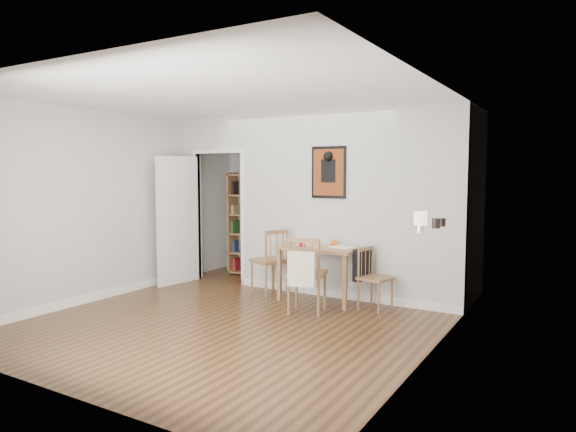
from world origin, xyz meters
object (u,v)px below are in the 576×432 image
Objects in this scene: red_glass at (302,243)px; ceramic_jar_b at (442,222)px; bookshelf at (249,225)px; mantel_lamp at (420,220)px; chair_left at (269,261)px; orange_fruit at (334,243)px; chair_right at (374,278)px; chair_front at (307,274)px; fireplace at (434,281)px; dining_table at (321,253)px; notebook at (343,247)px; ceramic_jar_a at (436,223)px.

red_glass is 1.09× the size of ceramic_jar_b.
mantel_lamp is (3.54, -2.12, 0.43)m from bookshelf.
chair_left is 10.81× the size of orange_fruit.
chair_right is 1.31m from ceramic_jar_b.
chair_front is 9.66× the size of red_glass.
fireplace is at bearing -87.94° from ceramic_jar_b.
fireplace is (1.75, -0.85, -0.04)m from dining_table.
dining_table is 10.95× the size of red_glass.
chair_right is 1.09m from red_glass.
fireplace is at bearing -31.37° from notebook.
mantel_lamp is at bearing -39.76° from orange_fruit.
dining_table is 11.97× the size of ceramic_jar_b.
bookshelf is at bearing 153.46° from fireplace.
red_glass reaches higher than dining_table.
ceramic_jar_a reaches higher than notebook.
mantel_lamp is at bearing -100.77° from fireplace.
chair_left is at bearing -43.56° from bookshelf.
bookshelf is 1.40× the size of fireplace.
dining_table is 5.29× the size of mantel_lamp.
bookshelf is at bearing 149.07° from mantel_lamp.
chair_front is 3.07× the size of notebook.
mantel_lamp reaches higher than ceramic_jar_a.
chair_right is at bearing 155.40° from ceramic_jar_b.
red_glass is (-1.97, 0.71, 0.18)m from fireplace.
orange_fruit is 0.19m from notebook.
chair_left is 2.69m from fireplace.
red_glass is (-1.01, -0.07, 0.39)m from chair_right.
chair_left is 1.48m from bookshelf.
orange_fruit reaches higher than notebook.
chair_right is 0.46× the size of bookshelf.
ceramic_jar_b is at bearing 86.08° from ceramic_jar_a.
fireplace is at bearing -25.90° from dining_table.
red_glass is at bearing -148.15° from dining_table.
fireplace is at bearing -19.87° from red_glass.
bookshelf is at bearing 159.03° from chair_right.
ceramic_jar_b is (1.74, -0.50, 0.55)m from dining_table.
ceramic_jar_a is at bearing -93.92° from ceramic_jar_b.
orange_fruit is at bearing 35.09° from red_glass.
ceramic_jar_b reaches higher than notebook.
ceramic_jar_a is (2.53, -0.67, 0.74)m from chair_left.
ceramic_jar_b is at bearing 5.29° from chair_front.
ceramic_jar_a is at bearing -16.35° from red_glass.
chair_front reaches higher than notebook.
chair_front is 4.67× the size of mantel_lamp.
dining_table is 1.95m from fireplace.
chair_left reaches higher than orange_fruit.
ceramic_jar_b reaches higher than chair_right.
bookshelf reaches higher than orange_fruit.
orange_fruit is at bearing 140.24° from mantel_lamp.
ceramic_jar_a is (1.72, -0.71, 0.56)m from dining_table.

